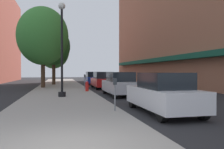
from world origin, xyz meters
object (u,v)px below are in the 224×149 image
Objects in this scene: tree_mid at (43,36)px; car_white at (163,93)px; parking_meter_near at (85,80)px; tree_far at (53,51)px; tree_near at (54,46)px; lamppost at (62,48)px; parking_meter_far at (115,90)px; car_silver at (120,84)px; car_red at (103,80)px; fire_hydrant at (87,86)px; car_blue at (93,78)px.

tree_mid is 1.84× the size of car_white.
parking_meter_near is 0.17× the size of tree_mid.
tree_near is at bearing -88.16° from tree_far.
lamppost is 0.83× the size of tree_far.
car_white is at bearing -8.89° from parking_meter_far.
parking_meter_far is 0.18× the size of tree_far.
car_silver and car_red have the same top height.
parking_meter_far is (2.04, -5.77, -2.25)m from lamppost.
fire_hydrant is 3.39m from car_silver.
fire_hydrant is 16.55m from tree_far.
car_blue is at bearing 8.65° from tree_near.
tree_near reaches higher than fire_hydrant.
car_blue is at bearing 77.55° from parking_meter_near.
tree_mid reaches higher than parking_meter_near.
tree_near is at bearing 108.68° from car_silver.
tree_near is 20.87m from car_white.
car_white and car_silver have the same top height.
tree_far is (-0.18, 5.45, -0.07)m from tree_near.
tree_near is (-2.89, 19.62, 3.77)m from parking_meter_far.
car_white is (4.84, -19.92, -3.91)m from tree_near.
parking_meter_near is (0.05, 2.19, 0.43)m from fire_hydrant.
parking_meter_near is 6.46m from tree_mid.
tree_far is 1.65× the size of car_red.
lamppost is 6.52m from parking_meter_far.
tree_near is at bearing 109.65° from parking_meter_near.
tree_near reaches higher than car_red.
tree_near is 1.60× the size of car_blue.
fire_hydrant is 7.96m from tree_mid.
car_white reaches higher than parking_meter_near.
parking_meter_near is at bearing -77.25° from tree_far.
car_white is 1.00× the size of car_silver.
car_white reaches higher than fire_hydrant.
car_white is (2.00, -9.64, 0.29)m from fire_hydrant.
tree_mid reaches higher than car_white.
car_white is (3.99, -6.07, -2.39)m from lamppost.
tree_far is (-3.07, 13.55, 3.70)m from parking_meter_near.
parking_meter_near is 1.00× the size of parking_meter_far.
tree_mid is at bearing -134.83° from car_blue.
car_silver is at bearing -87.71° from car_red.
lamppost is at bearing -115.45° from car_red.
tree_far is 13.31m from car_red.
parking_meter_near is 2.68m from car_red.
tree_mid is at bearing 124.01° from car_silver.
lamppost is at bearing -78.76° from tree_mid.
tree_near is 0.87× the size of tree_mid.
parking_meter_far reaches higher than fire_hydrant.
parking_meter_far is at bearing 172.17° from car_white.
tree_mid is at bearing 141.02° from parking_meter_near.
car_white is 20.66m from car_blue.
car_blue is (5.74, 5.76, -4.37)m from tree_mid.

